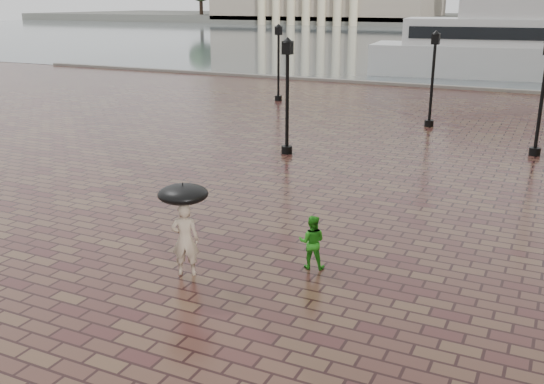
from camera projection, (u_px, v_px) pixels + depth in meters
The scene contains 8 objects.
ground at pixel (348, 281), 13.28m from camera, with size 300.00×300.00×0.00m, color #3B1B1B.
harbour_water at pixel (544, 40), 92.30m from camera, with size 240.00×240.00×0.00m, color #4A575A.
quay_edge at pixel (502, 92), 40.77m from camera, with size 80.00×0.60×0.30m, color slate.
street_lamps at pixel (439, 80), 28.35m from camera, with size 21.44×14.44×4.40m.
adult_pedestrian at pixel (185, 239), 13.37m from camera, with size 0.61×0.40×1.68m, color gray.
child_pedestrian at pixel (312, 242), 13.78m from camera, with size 0.61×0.48×1.26m, color green.
ferry_near at pixel (539, 45), 47.13m from camera, with size 26.08×8.90×8.38m.
umbrella at pixel (183, 194), 13.05m from camera, with size 1.10×1.10×1.14m.
Camera 1 is at (3.72, -11.60, 5.89)m, focal length 40.00 mm.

